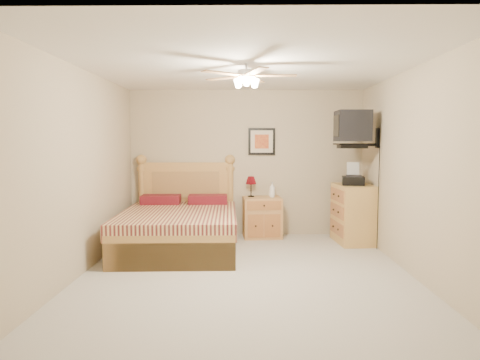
# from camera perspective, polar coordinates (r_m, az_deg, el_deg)

# --- Properties ---
(floor) EXTENTS (4.50, 4.50, 0.00)m
(floor) POSITION_cam_1_polar(r_m,az_deg,el_deg) (5.39, 0.83, -12.28)
(floor) COLOR #ABA69B
(floor) RESTS_ON ground
(ceiling) EXTENTS (4.00, 4.50, 0.04)m
(ceiling) POSITION_cam_1_polar(r_m,az_deg,el_deg) (5.22, 0.87, 14.92)
(ceiling) COLOR white
(ceiling) RESTS_ON ground
(wall_back) EXTENTS (4.00, 0.04, 2.50)m
(wall_back) POSITION_cam_1_polar(r_m,az_deg,el_deg) (7.40, 0.80, 2.29)
(wall_back) COLOR tan
(wall_back) RESTS_ON ground
(wall_front) EXTENTS (4.00, 0.04, 2.50)m
(wall_front) POSITION_cam_1_polar(r_m,az_deg,el_deg) (2.91, 0.97, -1.90)
(wall_front) COLOR tan
(wall_front) RESTS_ON ground
(wall_left) EXTENTS (0.04, 4.50, 2.50)m
(wall_left) POSITION_cam_1_polar(r_m,az_deg,el_deg) (5.52, -20.38, 1.05)
(wall_left) COLOR tan
(wall_left) RESTS_ON ground
(wall_right) EXTENTS (0.04, 4.50, 2.50)m
(wall_right) POSITION_cam_1_polar(r_m,az_deg,el_deg) (5.54, 22.03, 1.01)
(wall_right) COLOR tan
(wall_right) RESTS_ON ground
(bed) EXTENTS (1.73, 2.22, 1.40)m
(bed) POSITION_cam_1_polar(r_m,az_deg,el_deg) (6.40, -8.14, -3.13)
(bed) COLOR #C48B47
(bed) RESTS_ON ground
(nightstand) EXTENTS (0.67, 0.53, 0.68)m
(nightstand) POSITION_cam_1_polar(r_m,az_deg,el_deg) (7.26, 2.97, -4.99)
(nightstand) COLOR tan
(nightstand) RESTS_ON ground
(table_lamp) EXTENTS (0.22, 0.22, 0.35)m
(table_lamp) POSITION_cam_1_polar(r_m,az_deg,el_deg) (7.27, 1.48, -0.88)
(table_lamp) COLOR #620810
(table_lamp) RESTS_ON nightstand
(lotion_bottle) EXTENTS (0.13, 0.13, 0.26)m
(lotion_bottle) POSITION_cam_1_polar(r_m,az_deg,el_deg) (7.20, 4.31, -1.30)
(lotion_bottle) COLOR white
(lotion_bottle) RESTS_ON nightstand
(framed_picture) EXTENTS (0.46, 0.04, 0.46)m
(framed_picture) POSITION_cam_1_polar(r_m,az_deg,el_deg) (7.38, 2.91, 5.15)
(framed_picture) COLOR black
(framed_picture) RESTS_ON wall_back
(dresser) EXTENTS (0.61, 0.83, 0.93)m
(dresser) POSITION_cam_1_polar(r_m,az_deg,el_deg) (7.09, 14.97, -4.37)
(dresser) COLOR tan
(dresser) RESTS_ON ground
(fax_machine) EXTENTS (0.39, 0.41, 0.36)m
(fax_machine) POSITION_cam_1_polar(r_m,az_deg,el_deg) (6.95, 14.87, 0.81)
(fax_machine) COLOR black
(fax_machine) RESTS_ON dresser
(magazine_lower) EXTENTS (0.22, 0.27, 0.02)m
(magazine_lower) POSITION_cam_1_polar(r_m,az_deg,el_deg) (7.28, 14.42, -0.31)
(magazine_lower) COLOR #BBB097
(magazine_lower) RESTS_ON dresser
(magazine_upper) EXTENTS (0.24, 0.29, 0.02)m
(magazine_upper) POSITION_cam_1_polar(r_m,az_deg,el_deg) (7.28, 14.35, -0.15)
(magazine_upper) COLOR gray
(magazine_upper) RESTS_ON magazine_lower
(wall_tv) EXTENTS (0.56, 0.46, 0.58)m
(wall_tv) POSITION_cam_1_polar(r_m,az_deg,el_deg) (6.72, 16.01, 6.60)
(wall_tv) COLOR black
(wall_tv) RESTS_ON wall_right
(ceiling_fan) EXTENTS (1.14, 1.14, 0.28)m
(ceiling_fan) POSITION_cam_1_polar(r_m,az_deg,el_deg) (5.00, 0.87, 13.74)
(ceiling_fan) COLOR white
(ceiling_fan) RESTS_ON ceiling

